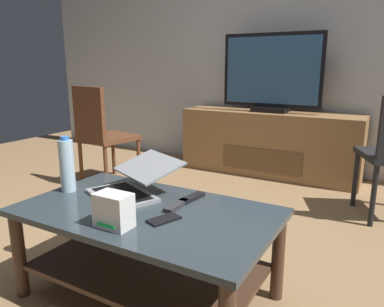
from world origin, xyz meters
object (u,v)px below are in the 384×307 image
object	(u,v)px
media_cabinet	(269,143)
side_chair	(101,131)
coffee_table	(147,237)
tv_remote	(176,206)
cell_phone	(164,219)
router_box	(114,210)
laptop	(133,183)
television	(272,74)
soundbar_remote	(192,198)
water_bottle_near	(67,165)

from	to	relation	value
media_cabinet	side_chair	xyz separation A→B (m)	(-1.22, -1.10, 0.19)
coffee_table	side_chair	world-z (taller)	side_chair
coffee_table	media_cabinet	distance (m)	2.29
media_cabinet	tv_remote	xyz separation A→B (m)	(0.27, -2.20, 0.14)
cell_phone	router_box	bearing A→B (deg)	-112.79
coffee_table	media_cabinet	size ratio (longest dim) A/B	0.66
coffee_table	router_box	bearing A→B (deg)	-89.79
cell_phone	tv_remote	distance (m)	0.15
cell_phone	laptop	bearing A→B (deg)	168.90
coffee_table	television	world-z (taller)	television
side_chair	tv_remote	world-z (taller)	side_chair
media_cabinet	soundbar_remote	distance (m)	2.10
television	router_box	world-z (taller)	television
water_bottle_near	tv_remote	distance (m)	0.63
laptop	tv_remote	size ratio (longest dim) A/B	3.17
coffee_table	tv_remote	bearing A→B (deg)	36.77
cell_phone	soundbar_remote	bearing A→B (deg)	113.98
water_bottle_near	cell_phone	bearing A→B (deg)	-6.20
cell_phone	water_bottle_near	bearing A→B (deg)	-166.12
water_bottle_near	cell_phone	xyz separation A→B (m)	(0.64, -0.07, -0.13)
television	side_chair	bearing A→B (deg)	-138.73
television	water_bottle_near	size ratio (longest dim) A/B	3.37
coffee_table	tv_remote	size ratio (longest dim) A/B	7.30
television	water_bottle_near	xyz separation A→B (m)	(-0.34, -2.26, -0.41)
side_chair	cell_phone	bearing A→B (deg)	-39.40
television	cell_phone	world-z (taller)	television
laptop	soundbar_remote	distance (m)	0.31
router_box	cell_phone	xyz separation A→B (m)	(0.14, 0.15, -0.07)
television	laptop	bearing A→B (deg)	-90.37
router_box	soundbar_remote	world-z (taller)	router_box
cell_phone	tv_remote	bearing A→B (deg)	121.63
coffee_table	side_chair	xyz separation A→B (m)	(-1.38, 1.19, 0.19)
router_box	soundbar_remote	distance (m)	0.44
television	laptop	world-z (taller)	television
media_cabinet	tv_remote	bearing A→B (deg)	-83.02
laptop	tv_remote	world-z (taller)	laptop
router_box	tv_remote	size ratio (longest dim) A/B	0.92
laptop	water_bottle_near	size ratio (longest dim) A/B	1.76
television	water_bottle_near	bearing A→B (deg)	-98.60
tv_remote	side_chair	bearing A→B (deg)	143.40
router_box	soundbar_remote	bearing A→B (deg)	74.02
media_cabinet	cell_phone	world-z (taller)	media_cabinet
side_chair	laptop	distance (m)	1.61
tv_remote	router_box	bearing A→B (deg)	-110.24
router_box	cell_phone	size ratio (longest dim) A/B	1.05
router_box	tv_remote	xyz separation A→B (m)	(0.11, 0.30, -0.06)
water_bottle_near	side_chair	bearing A→B (deg)	126.76
coffee_table	water_bottle_near	size ratio (longest dim) A/B	4.05
coffee_table	side_chair	distance (m)	1.83
router_box	tv_remote	world-z (taller)	router_box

